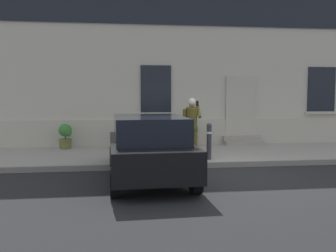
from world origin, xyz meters
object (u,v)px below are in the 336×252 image
planter_olive (65,135)px  person_on_phone (191,124)px  planter_cream (174,134)px  hatchback_car_black (149,146)px  planter_terracotta (192,133)px  bollard_near_person (209,140)px  planter_charcoal (121,135)px

planter_olive → person_on_phone: bearing=-30.6°
planter_olive → planter_cream: (3.75, 0.09, 0.00)m
hatchback_car_black → planter_terracotta: 4.84m
person_on_phone → bollard_near_person: bearing=-52.7°
bollard_near_person → planter_olive: 5.12m
person_on_phone → planter_olive: size_ratio=2.03×
planter_charcoal → hatchback_car_black: bearing=-81.4°
bollard_near_person → person_on_phone: person_on_phone is taller
person_on_phone → planter_terracotta: (0.50, 2.41, -0.54)m
planter_charcoal → planter_cream: 1.89m
hatchback_car_black → planter_cream: 4.61m
hatchback_car_black → person_on_phone: bearing=55.3°
hatchback_car_black → planter_charcoal: hatchback_car_black is taller
hatchback_car_black → planter_charcoal: size_ratio=4.78×
planter_cream → bollard_near_person: bearing=-77.8°
planter_cream → hatchback_car_black: bearing=-105.6°
person_on_phone → planter_charcoal: 3.03m
planter_cream → planter_charcoal: bearing=-172.8°
planter_charcoal → planter_terracotta: size_ratio=1.00×
planter_charcoal → planter_terracotta: 2.55m
hatchback_car_black → planter_terracotta: bearing=66.7°
planter_olive → planter_charcoal: same height
hatchback_car_black → person_on_phone: size_ratio=2.36×
planter_olive → planter_charcoal: size_ratio=1.00×
planter_charcoal → planter_cream: same height
person_on_phone → planter_olive: 4.58m
bollard_near_person → planter_olive: (-4.35, 2.69, -0.11)m
planter_terracotta → planter_cream: bearing=-179.7°
bollard_near_person → planter_cream: 2.85m
planter_cream → planter_olive: bearing=-178.6°
person_on_phone → planter_terracotta: 2.52m
hatchback_car_black → person_on_phone: 2.50m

